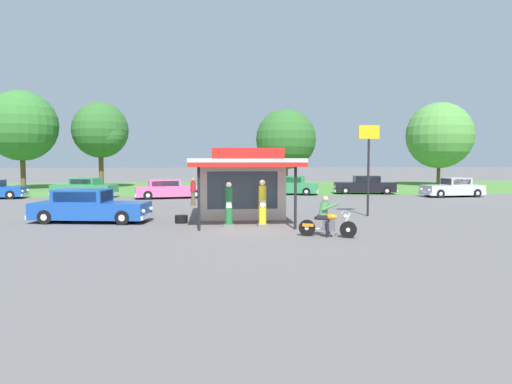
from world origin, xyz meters
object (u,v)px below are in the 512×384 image
roadside_pole_sign (369,154)px  spare_tire_stack (181,219)px  gas_pump_nearside (229,206)px  parked_car_back_row_far_right (453,188)px  parked_car_back_row_centre_right (365,186)px  gas_pump_offside (262,205)px  bystander_standing_back_lot (193,191)px  parked_car_back_row_left (287,186)px  motorcycle_with_rider (326,220)px  featured_classic_sedan (89,207)px  parked_car_back_row_right (84,188)px  parked_car_second_row_spare (169,190)px

roadside_pole_sign → spare_tire_stack: bearing=-169.6°
gas_pump_nearside → parked_car_back_row_far_right: gas_pump_nearside is taller
parked_car_back_row_centre_right → spare_tire_stack: size_ratio=9.13×
gas_pump_nearside → roadside_pole_sign: roadside_pole_sign is taller
gas_pump_nearside → parked_car_back_row_far_right: size_ratio=0.40×
gas_pump_offside → bystander_standing_back_lot: (-3.41, 9.83, -0.01)m
parked_car_back_row_left → roadside_pole_sign: size_ratio=1.20×
motorcycle_with_rider → featured_classic_sedan: 11.47m
featured_classic_sedan → spare_tire_stack: 4.47m
gas_pump_offside → featured_classic_sedan: size_ratio=0.36×
gas_pump_nearside → parked_car_back_row_far_right: (18.40, 14.84, -0.23)m
parked_car_back_row_far_right → spare_tire_stack: bearing=-146.8°
bystander_standing_back_lot → spare_tire_stack: 8.48m
parked_car_back_row_left → spare_tire_stack: 18.83m
gas_pump_offside → bystander_standing_back_lot: bearing=109.1°
featured_classic_sedan → parked_car_back_row_far_right: bearing=26.9°
featured_classic_sedan → parked_car_back_row_centre_right: 25.18m
featured_classic_sedan → gas_pump_offside: bearing=-15.1°
gas_pump_nearside → parked_car_back_row_right: 20.23m
motorcycle_with_rider → parked_car_back_row_right: (-14.25, 20.36, 0.04)m
roadside_pole_sign → gas_pump_offside: bearing=-152.0°
gas_pump_nearside → parked_car_back_row_far_right: 23.64m
parked_car_second_row_spare → parked_car_back_row_far_right: parked_car_back_row_far_right is taller
parked_car_second_row_spare → bystander_standing_back_lot: bearing=-70.9°
gas_pump_offside → spare_tire_stack: (-3.67, 1.39, -0.77)m
gas_pump_nearside → roadside_pole_sign: bearing=23.0°
featured_classic_sedan → roadside_pole_sign: (13.96, 0.98, 2.53)m
parked_car_back_row_right → parked_car_back_row_centre_right: bearing=3.6°
parked_car_back_row_left → parked_car_second_row_spare: parked_car_back_row_left is taller
gas_pump_offside → parked_car_second_row_spare: 16.54m
parked_car_second_row_spare → parked_car_back_row_far_right: 22.33m
parked_car_back_row_centre_right → roadside_pole_sign: (-5.07, -15.52, 2.53)m
gas_pump_offside → roadside_pole_sign: 7.08m
parked_car_back_row_centre_right → parked_car_back_row_right: 23.17m
parked_car_second_row_spare → parked_car_back_row_centre_right: bearing=10.5°
parked_car_back_row_left → gas_pump_offside: bearing=-102.7°
featured_classic_sedan → parked_car_back_row_centre_right: (19.03, 16.49, -0.00)m
parked_car_back_row_centre_right → parked_car_back_row_right: bearing=-176.4°
parked_car_back_row_centre_right → parked_car_back_row_far_right: parked_car_back_row_centre_right is taller
gas_pump_offside → parked_car_back_row_right: bearing=125.2°
gas_pump_nearside → roadside_pole_sign: size_ratio=0.42×
parked_car_second_row_spare → featured_classic_sedan: bearing=-101.0°
motorcycle_with_rider → parked_car_back_row_left: (2.05, 21.66, 0.06)m
gas_pump_nearside → spare_tire_stack: bearing=147.3°
gas_pump_offside → parked_car_back_row_centre_right: size_ratio=0.38×
spare_tire_stack → parked_car_back_row_centre_right: bearing=49.7°
parked_car_back_row_centre_right → spare_tire_stack: (-14.66, -17.27, -0.53)m
gas_pump_nearside → gas_pump_offside: bearing=0.0°
gas_pump_nearside → spare_tire_stack: size_ratio=3.29×
gas_pump_offside → parked_car_second_row_spare: (-5.41, 15.62, -0.29)m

